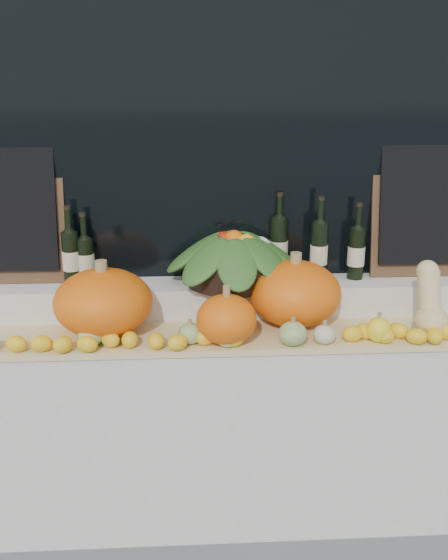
# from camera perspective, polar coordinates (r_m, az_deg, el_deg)

# --- Properties ---
(display_sill) EXTENTS (2.30, 0.55, 0.88)m
(display_sill) POSITION_cam_1_polar(r_m,az_deg,el_deg) (2.85, -0.09, -12.61)
(display_sill) COLOR silver
(display_sill) RESTS_ON ground
(rear_tier) EXTENTS (2.30, 0.25, 0.16)m
(rear_tier) POSITION_cam_1_polar(r_m,az_deg,el_deg) (2.76, -0.26, -1.70)
(rear_tier) COLOR silver
(rear_tier) RESTS_ON display_sill
(straw_bedding) EXTENTS (2.10, 0.32, 0.02)m
(straw_bedding) POSITION_cam_1_polar(r_m,az_deg,el_deg) (2.53, 0.06, -5.25)
(straw_bedding) COLOR tan
(straw_bedding) RESTS_ON display_sill
(pumpkin_left) EXTENTS (0.50, 0.50, 0.27)m
(pumpkin_left) POSITION_cam_1_polar(r_m,az_deg,el_deg) (2.54, -10.97, -2.00)
(pumpkin_left) COLOR orange
(pumpkin_left) RESTS_ON straw_bedding
(pumpkin_right) EXTENTS (0.48, 0.48, 0.27)m
(pumpkin_right) POSITION_cam_1_polar(r_m,az_deg,el_deg) (2.61, 6.49, -1.20)
(pumpkin_right) COLOR orange
(pumpkin_right) RESTS_ON straw_bedding
(pumpkin_center) EXTENTS (0.31, 0.31, 0.20)m
(pumpkin_center) POSITION_cam_1_polar(r_m,az_deg,el_deg) (2.42, 0.23, -3.62)
(pumpkin_center) COLOR orange
(pumpkin_center) RESTS_ON straw_bedding
(butternut_squash) EXTENTS (0.14, 0.20, 0.29)m
(butternut_squash) POSITION_cam_1_polar(r_m,az_deg,el_deg) (2.64, 18.32, -2.04)
(butternut_squash) COLOR #E2C485
(butternut_squash) RESTS_ON straw_bedding
(decorative_gourds) EXTENTS (1.22, 0.15, 0.15)m
(decorative_gourds) POSITION_cam_1_polar(r_m,az_deg,el_deg) (2.42, 2.01, -4.83)
(decorative_gourds) COLOR #306D20
(decorative_gourds) RESTS_ON straw_bedding
(lemon_heap) EXTENTS (2.20, 0.16, 0.06)m
(lemon_heap) POSITION_cam_1_polar(r_m,az_deg,el_deg) (2.42, 0.22, -5.32)
(lemon_heap) COLOR yellow
(lemon_heap) RESTS_ON straw_bedding
(produce_bowl) EXTENTS (0.63, 0.63, 0.24)m
(produce_bowl) POSITION_cam_1_polar(r_m,az_deg,el_deg) (2.69, 0.91, 2.16)
(produce_bowl) COLOR black
(produce_bowl) RESTS_ON rear_tier
(wine_bottle_far_left) EXTENTS (0.08, 0.08, 0.34)m
(wine_bottle_far_left) POSITION_cam_1_polar(r_m,az_deg,el_deg) (2.76, -13.80, 2.07)
(wine_bottle_far_left) COLOR black
(wine_bottle_far_left) RESTS_ON rear_tier
(wine_bottle_near_left) EXTENTS (0.08, 0.08, 0.31)m
(wine_bottle_near_left) POSITION_cam_1_polar(r_m,az_deg,el_deg) (2.76, -12.54, 1.82)
(wine_bottle_near_left) COLOR black
(wine_bottle_near_left) RESTS_ON rear_tier
(wine_bottle_tall) EXTENTS (0.08, 0.08, 0.38)m
(wine_bottle_tall) POSITION_cam_1_polar(r_m,az_deg,el_deg) (2.79, 5.01, 3.05)
(wine_bottle_tall) COLOR black
(wine_bottle_tall) RESTS_ON rear_tier
(wine_bottle_near_right) EXTENTS (0.08, 0.08, 0.38)m
(wine_bottle_near_right) POSITION_cam_1_polar(r_m,az_deg,el_deg) (2.74, 8.67, 2.65)
(wine_bottle_near_right) COLOR black
(wine_bottle_near_right) RESTS_ON rear_tier
(wine_bottle_far_right) EXTENTS (0.08, 0.08, 0.34)m
(wine_bottle_far_right) POSITION_cam_1_polar(r_m,az_deg,el_deg) (2.81, 12.00, 2.48)
(wine_bottle_far_right) COLOR black
(wine_bottle_far_right) RESTS_ON rear_tier
(chalkboard_left) EXTENTS (0.50, 0.13, 0.61)m
(chalkboard_left) POSITION_cam_1_polar(r_m,az_deg,el_deg) (2.82, -19.44, 6.15)
(chalkboard_left) COLOR #4C331E
(chalkboard_left) RESTS_ON rear_tier
(chalkboard_right) EXTENTS (0.50, 0.13, 0.61)m
(chalkboard_right) POSITION_cam_1_polar(r_m,az_deg,el_deg) (2.91, 18.18, 6.61)
(chalkboard_right) COLOR #4C331E
(chalkboard_right) RESTS_ON rear_tier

